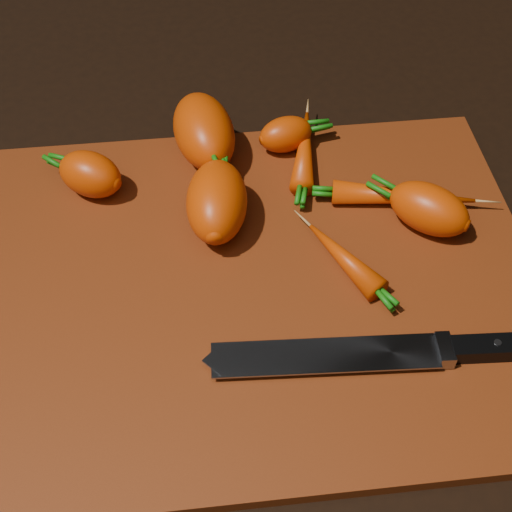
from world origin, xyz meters
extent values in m
cube|color=black|center=(0.00, 0.00, -0.01)|extent=(2.00, 2.00, 0.01)
cube|color=maroon|center=(0.00, 0.00, 0.01)|extent=(0.50, 0.40, 0.01)
ellipsoid|color=#DA4107|center=(-0.15, 0.13, 0.03)|extent=(0.08, 0.07, 0.04)
ellipsoid|color=#DA4107|center=(-0.03, 0.17, 0.04)|extent=(0.07, 0.11, 0.06)
ellipsoid|color=#DA4107|center=(-0.03, 0.07, 0.04)|extent=(0.07, 0.10, 0.06)
ellipsoid|color=#DA4107|center=(0.05, 0.17, 0.03)|extent=(0.06, 0.05, 0.04)
ellipsoid|color=#DA4107|center=(0.16, 0.05, 0.03)|extent=(0.09, 0.09, 0.05)
ellipsoid|color=#DA4107|center=(0.07, 0.15, 0.02)|extent=(0.05, 0.12, 0.02)
ellipsoid|color=#DA4107|center=(0.15, 0.07, 0.02)|extent=(0.14, 0.05, 0.02)
ellipsoid|color=#DA4107|center=(0.08, 0.01, 0.02)|extent=(0.07, 0.09, 0.02)
cube|color=gray|center=(-0.05, -0.09, 0.02)|extent=(0.18, 0.04, 0.00)
cube|color=gray|center=(0.05, -0.09, 0.02)|extent=(0.01, 0.03, 0.01)
cube|color=black|center=(0.11, -0.09, 0.02)|extent=(0.10, 0.02, 0.01)
cylinder|color=#B2B2B7|center=(0.09, -0.09, 0.03)|extent=(0.01, 0.01, 0.00)
camera|label=1|loc=(-0.04, -0.39, 0.50)|focal=50.00mm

